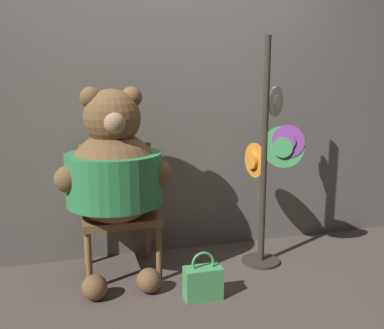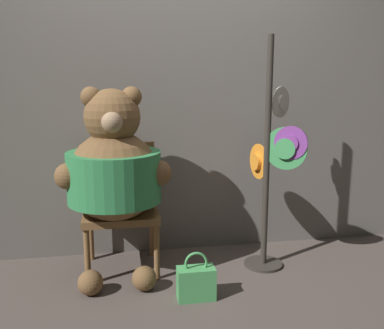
{
  "view_description": "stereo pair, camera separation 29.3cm",
  "coord_description": "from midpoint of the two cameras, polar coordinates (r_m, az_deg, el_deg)",
  "views": [
    {
      "loc": [
        -0.66,
        -2.63,
        1.35
      ],
      "look_at": [
        0.12,
        0.14,
        0.77
      ],
      "focal_mm": 40.0,
      "sensor_mm": 36.0,
      "label": 1
    },
    {
      "loc": [
        -0.37,
        -2.7,
        1.35
      ],
      "look_at": [
        0.12,
        0.14,
        0.77
      ],
      "focal_mm": 40.0,
      "sensor_mm": 36.0,
      "label": 2
    }
  ],
  "objects": [
    {
      "name": "ground_plane",
      "position": [
        3.03,
        0.98,
        -15.09
      ],
      "size": [
        14.0,
        14.0,
        0.0
      ],
      "primitive_type": "plane",
      "color": "#4C423D"
    },
    {
      "name": "chair",
      "position": [
        3.1,
        -6.83,
        -4.95
      ],
      "size": [
        0.52,
        0.47,
        0.89
      ],
      "color": "brown",
      "rests_on": "ground_plane"
    },
    {
      "name": "wall_back",
      "position": [
        3.29,
        -0.89,
        9.2
      ],
      "size": [
        8.0,
        0.1,
        2.45
      ],
      "color": "#66605B",
      "rests_on": "ground_plane"
    },
    {
      "name": "handbag_on_ground",
      "position": [
        2.75,
        3.72,
        -15.47
      ],
      "size": [
        0.23,
        0.12,
        0.31
      ],
      "color": "#479E56",
      "rests_on": "ground_plane"
    },
    {
      "name": "hat_display_rack",
      "position": [
        3.09,
        13.35,
        -0.04
      ],
      "size": [
        0.37,
        0.43,
        1.64
      ],
      "color": "#332D28",
      "rests_on": "ground_plane"
    },
    {
      "name": "teddy_bear",
      "position": [
        2.89,
        -7.51,
        -0.83
      ],
      "size": [
        0.76,
        0.67,
        1.3
      ],
      "color": "brown",
      "rests_on": "ground_plane"
    }
  ]
}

